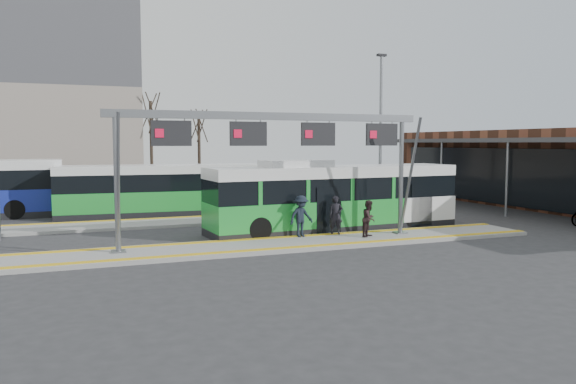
# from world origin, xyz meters

# --- Properties ---
(ground) EXTENTS (120.00, 120.00, 0.00)m
(ground) POSITION_xyz_m (0.00, 0.00, 0.00)
(ground) COLOR #2D2D30
(ground) RESTS_ON ground
(platform_main) EXTENTS (22.00, 3.00, 0.15)m
(platform_main) POSITION_xyz_m (0.00, 0.00, 0.07)
(platform_main) COLOR gray
(platform_main) RESTS_ON ground
(platform_second) EXTENTS (20.00, 3.00, 0.15)m
(platform_second) POSITION_xyz_m (-4.00, 8.00, 0.07)
(platform_second) COLOR gray
(platform_second) RESTS_ON ground
(tactile_main) EXTENTS (22.00, 2.65, 0.02)m
(tactile_main) POSITION_xyz_m (0.00, 0.00, 0.16)
(tactile_main) COLOR yellow
(tactile_main) RESTS_ON platform_main
(tactile_second) EXTENTS (20.00, 0.35, 0.02)m
(tactile_second) POSITION_xyz_m (-4.00, 9.15, 0.16)
(tactile_second) COLOR yellow
(tactile_second) RESTS_ON platform_second
(gantry) EXTENTS (13.00, 1.68, 5.20)m
(gantry) POSITION_xyz_m (-0.35, 0.25, 4.30)
(gantry) COLOR slate
(gantry) RESTS_ON platform_main
(hero_bus) EXTENTS (12.37, 3.33, 3.37)m
(hero_bus) POSITION_xyz_m (3.51, 2.91, 1.54)
(hero_bus) COLOR black
(hero_bus) RESTS_ON ground
(bg_bus_green) EXTENTS (11.69, 3.12, 2.89)m
(bg_bus_green) POSITION_xyz_m (-3.19, 11.62, 1.43)
(bg_bus_green) COLOR black
(bg_bus_green) RESTS_ON ground
(passenger_a) EXTENTS (0.69, 0.54, 1.68)m
(passenger_a) POSITION_xyz_m (2.73, 1.10, 0.99)
(passenger_a) COLOR black
(passenger_a) RESTS_ON platform_main
(passenger_b) EXTENTS (0.96, 0.93, 1.56)m
(passenger_b) POSITION_xyz_m (3.76, -0.00, 0.93)
(passenger_b) COLOR #2D1E20
(passenger_b) RESTS_ON platform_main
(passenger_c) EXTENTS (1.27, 0.92, 1.76)m
(passenger_c) POSITION_xyz_m (1.04, 1.01, 1.03)
(passenger_c) COLOR black
(passenger_c) RESTS_ON platform_main
(tree_left) EXTENTS (1.40, 1.40, 8.88)m
(tree_left) POSITION_xyz_m (-1.29, 30.19, 6.74)
(tree_left) COLOR #382B21
(tree_left) RESTS_ON ground
(tree_mid) EXTENTS (1.40, 1.40, 7.50)m
(tree_mid) POSITION_xyz_m (3.17, 30.95, 5.69)
(tree_mid) COLOR #382B21
(tree_mid) RESTS_ON ground
(lamp_east) EXTENTS (0.50, 0.25, 8.85)m
(lamp_east) POSITION_xyz_m (7.54, 5.57, 4.67)
(lamp_east) COLOR slate
(lamp_east) RESTS_ON ground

